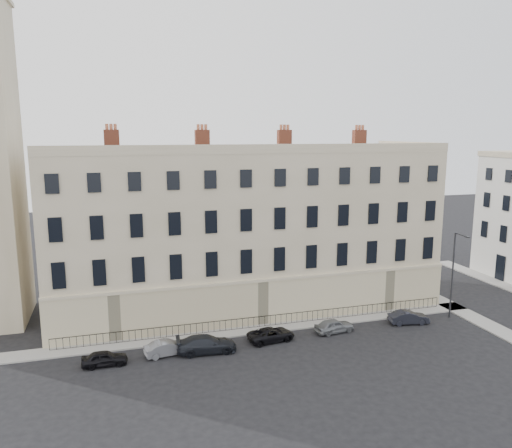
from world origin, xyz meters
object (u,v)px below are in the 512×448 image
object	(u,v)px
car_f	(409,317)
streetlamp	(454,271)
car_a	(105,358)
car_b	(168,348)
car_e	(334,326)
car_c	(206,344)
car_d	(271,334)

from	to	relation	value
car_f	streetlamp	world-z (taller)	streetlamp
car_f	car_a	bearing A→B (deg)	101.43
car_b	car_f	size ratio (longest dim) A/B	0.99
car_b	streetlamp	bearing A→B (deg)	-97.74
car_e	car_f	bearing A→B (deg)	-97.89
car_b	car_c	xyz separation A→B (m)	(2.94, -0.37, 0.09)
car_b	car_c	bearing A→B (deg)	-106.06
car_c	car_f	size ratio (longest dim) A/B	1.31
car_a	car_b	world-z (taller)	car_b
car_a	car_c	size ratio (longest dim) A/B	0.70
car_a	car_c	distance (m)	7.54
car_b	car_f	world-z (taller)	car_f
streetlamp	car_f	bearing A→B (deg)	-172.09
car_c	streetlamp	xyz separation A→B (m)	(22.89, 0.90, 3.75)
car_d	car_b	bearing A→B (deg)	84.62
car_e	streetlamp	bearing A→B (deg)	-96.61
car_c	car_f	bearing A→B (deg)	-83.52
car_a	car_f	bearing A→B (deg)	-88.06
car_a	car_b	distance (m)	4.63
car_d	car_f	world-z (taller)	car_f
car_c	car_d	size ratio (longest dim) A/B	1.19
car_c	car_e	xyz separation A→B (m)	(11.17, 0.79, -0.08)
car_e	car_a	bearing A→B (deg)	85.53
car_e	car_b	bearing A→B (deg)	84.53
car_d	car_f	bearing A→B (deg)	-96.96
car_a	streetlamp	size ratio (longest dim) A/B	0.41
car_a	car_f	world-z (taller)	car_f
car_e	car_c	bearing A→B (deg)	86.86
car_d	car_a	bearing A→B (deg)	86.00
car_c	car_e	distance (m)	11.19
car_c	car_d	xyz separation A→B (m)	(5.48, 0.64, -0.13)
car_e	car_f	distance (m)	7.18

